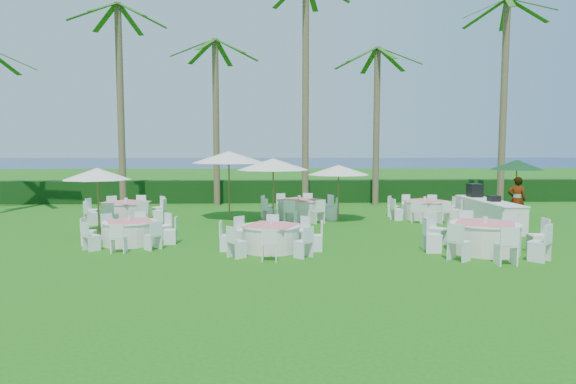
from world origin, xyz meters
The scene contains 21 objects.
ground centered at (0.00, 0.00, 0.00)m, with size 120.00×120.00×0.00m, color #1A6311.
hedge centered at (0.00, 12.00, 0.60)m, with size 34.00×1.00×1.20m, color black.
ocean centered at (0.00, 102.00, 0.00)m, with size 260.00×260.00×0.00m, color #082450.
banquet_table_a centered at (-4.44, 0.54, 0.37)m, with size 2.79×2.79×0.86m.
banquet_table_b centered at (-0.20, -0.60, 0.38)m, with size 2.89×2.89×0.89m.
banquet_table_c centered at (5.71, -1.12, 0.44)m, with size 3.33×3.33×1.00m.
banquet_table_d centered at (-5.85, 5.13, 0.42)m, with size 3.17×3.17×0.96m.
banquet_table_e centered at (1.03, 5.63, 0.42)m, with size 3.17×3.17×0.97m.
banquet_table_f centered at (6.21, 5.42, 0.40)m, with size 3.01×3.01×0.92m.
umbrella_a centered at (-5.92, 2.18, 2.04)m, with size 2.25×2.25×2.24m.
umbrella_b centered at (-0.06, 3.96, 2.30)m, with size 2.70×2.70×2.52m.
umbrella_c centered at (-1.82, 5.49, 2.54)m, with size 3.00×3.00×2.79m.
umbrella_d centered at (2.53, 4.84, 2.05)m, with size 2.46×2.46×2.24m.
umbrella_green centered at (10.11, 5.56, 2.22)m, with size 2.18×2.18×2.43m.
buffet_table centered at (7.90, 3.38, 0.53)m, with size 0.96×4.24×1.50m.
staff_person centered at (9.38, 4.11, 0.90)m, with size 0.66×0.43×1.81m, color gray.
palm_a centered at (-7.12, 9.09, 5.26)m, with size 4.30×4.34×9.60m.
palm_b centered at (-2.85, 10.72, 4.64)m, with size 4.34×4.30×8.38m.
palm_c centered at (1.58, 9.26, 5.94)m, with size 4.36×4.27×10.92m.
palm_d centered at (5.31, 10.48, 4.45)m, with size 4.19×4.39×8.01m.
palm_e centered at (10.99, 8.66, 5.42)m, with size 4.39×4.21×9.90m.
Camera 1 is at (-0.34, -13.98, 2.83)m, focal length 30.00 mm.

